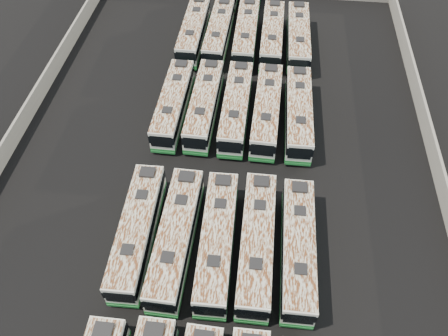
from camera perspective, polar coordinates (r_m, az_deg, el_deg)
The scene contains 17 objects.
ground at distance 45.36m, azimuth -0.92°, elevation -0.35°, with size 140.00×140.00×0.00m, color black.
perimeter_wall at distance 44.52m, azimuth -0.94°, elevation 0.56°, with size 45.20×73.20×2.20m.
bus_midfront_far_left at distance 39.66m, azimuth -11.22°, elevation -8.00°, with size 2.98×12.88×3.62m.
bus_midfront_left at distance 38.75m, azimuth -6.27°, elevation -8.94°, with size 3.03×13.17×3.70m.
bus_midfront_center at distance 38.38m, azimuth -0.89°, elevation -9.45°, with size 2.99×13.00×3.65m.
bus_midfront_right at distance 38.35m, azimuth 4.31°, elevation -9.69°, with size 2.80×13.12×3.70m.
bus_midfront_far_right at distance 38.57m, azimuth 9.62°, elevation -10.23°, with size 2.82×12.82×3.61m.
bus_midback_far_left at distance 50.18m, azimuth -6.62°, elevation 8.35°, with size 2.83×12.69×3.57m.
bus_midback_left at distance 49.74m, azimuth -2.58°, elevation 8.28°, with size 2.96×12.92×3.63m.
bus_midback_center at distance 49.35m, azimuth 1.58°, elevation 7.94°, with size 2.86×13.01×3.66m.
bus_midback_right at distance 49.25m, azimuth 5.59°, elevation 7.57°, with size 3.06×13.04×3.66m.
bus_midback_far_right at distance 49.38m, azimuth 9.69°, elevation 7.13°, with size 2.91×12.94×3.64m.
bus_back_far_left at distance 61.58m, azimuth -3.98°, elevation 17.40°, with size 2.78×12.92×3.64m.
bus_back_left at distance 64.05m, azimuth -0.22°, elevation 18.87°, with size 3.18×19.75×3.57m.
bus_back_center at distance 63.91m, azimuth 3.16°, elevation 18.77°, with size 2.77×20.14×3.65m.
bus_back_right at distance 60.93m, azimuth 6.29°, elevation 16.82°, with size 2.80×12.83×3.61m.
bus_back_far_right at distance 60.96m, azimuth 9.65°, elevation 16.46°, with size 2.94×13.05×3.67m.
Camera 1 is at (3.92, -28.70, 34.90)m, focal length 35.00 mm.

